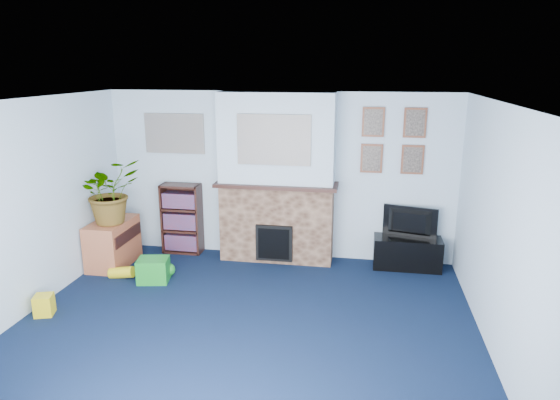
% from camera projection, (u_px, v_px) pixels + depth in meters
% --- Properties ---
extents(floor, '(5.00, 4.50, 0.01)m').
position_uv_depth(floor, '(243.00, 329.00, 5.36)').
color(floor, '#0D1933').
rests_on(floor, ground).
extents(ceiling, '(5.00, 4.50, 0.01)m').
position_uv_depth(ceiling, '(239.00, 102.00, 4.74)').
color(ceiling, white).
rests_on(ceiling, wall_back).
extents(wall_back, '(5.00, 0.04, 2.40)m').
position_uv_depth(wall_back, '(279.00, 176.00, 7.19)').
color(wall_back, silver).
rests_on(wall_back, ground).
extents(wall_front, '(5.00, 0.04, 2.40)m').
position_uv_depth(wall_front, '(147.00, 338.00, 2.91)').
color(wall_front, silver).
rests_on(wall_front, ground).
extents(wall_left, '(0.04, 4.50, 2.40)m').
position_uv_depth(wall_left, '(20.00, 211.00, 5.46)').
color(wall_left, silver).
rests_on(wall_left, ground).
extents(wall_right, '(0.04, 4.50, 2.40)m').
position_uv_depth(wall_right, '(502.00, 236.00, 4.64)').
color(wall_right, silver).
rests_on(wall_right, ground).
extents(chimney_breast, '(1.72, 0.50, 2.40)m').
position_uv_depth(chimney_breast, '(277.00, 180.00, 7.00)').
color(chimney_breast, brown).
rests_on(chimney_breast, ground).
extents(collage_main, '(1.00, 0.03, 0.68)m').
position_uv_depth(collage_main, '(274.00, 140.00, 6.65)').
color(collage_main, gray).
rests_on(collage_main, chimney_breast).
extents(collage_left, '(0.90, 0.03, 0.58)m').
position_uv_depth(collage_left, '(175.00, 134.00, 7.28)').
color(collage_left, gray).
rests_on(collage_left, wall_back).
extents(portrait_tl, '(0.30, 0.03, 0.40)m').
position_uv_depth(portrait_tl, '(373.00, 122.00, 6.75)').
color(portrait_tl, brown).
rests_on(portrait_tl, wall_back).
extents(portrait_tr, '(0.30, 0.03, 0.40)m').
position_uv_depth(portrait_tr, '(415.00, 123.00, 6.66)').
color(portrait_tr, brown).
rests_on(portrait_tr, wall_back).
extents(portrait_bl, '(0.30, 0.03, 0.40)m').
position_uv_depth(portrait_bl, '(371.00, 158.00, 6.88)').
color(portrait_bl, brown).
rests_on(portrait_bl, wall_back).
extents(portrait_br, '(0.30, 0.03, 0.40)m').
position_uv_depth(portrait_br, '(412.00, 160.00, 6.79)').
color(portrait_br, brown).
rests_on(portrait_br, wall_back).
extents(tv_stand, '(0.92, 0.39, 0.44)m').
position_uv_depth(tv_stand, '(407.00, 252.00, 6.94)').
color(tv_stand, black).
rests_on(tv_stand, ground).
extents(television, '(0.74, 0.28, 0.43)m').
position_uv_depth(television, '(409.00, 223.00, 6.84)').
color(television, black).
rests_on(television, tv_stand).
extents(bookshelf, '(0.58, 0.28, 1.05)m').
position_uv_depth(bookshelf, '(182.00, 220.00, 7.48)').
color(bookshelf, black).
rests_on(bookshelf, ground).
extents(sideboard, '(0.46, 0.83, 0.65)m').
position_uv_depth(sideboard, '(113.00, 241.00, 7.02)').
color(sideboard, '#B55D3A').
rests_on(sideboard, ground).
extents(potted_plant, '(1.02, 1.05, 0.88)m').
position_uv_depth(potted_plant, '(110.00, 191.00, 6.77)').
color(potted_plant, '#26661E').
rests_on(potted_plant, sideboard).
extents(mantel_clock, '(0.09, 0.05, 0.12)m').
position_uv_depth(mantel_clock, '(276.00, 178.00, 6.95)').
color(mantel_clock, gold).
rests_on(mantel_clock, chimney_breast).
extents(mantel_candle, '(0.06, 0.06, 0.18)m').
position_uv_depth(mantel_candle, '(301.00, 178.00, 6.89)').
color(mantel_candle, '#B2BFC6').
rests_on(mantel_candle, chimney_breast).
extents(mantel_teddy, '(0.13, 0.13, 0.13)m').
position_uv_depth(mantel_teddy, '(243.00, 177.00, 7.03)').
color(mantel_teddy, gray).
rests_on(mantel_teddy, chimney_breast).
extents(mantel_can, '(0.06, 0.06, 0.11)m').
position_uv_depth(mantel_can, '(330.00, 181.00, 6.83)').
color(mantel_can, yellow).
rests_on(mantel_can, chimney_breast).
extents(green_crate, '(0.44, 0.38, 0.31)m').
position_uv_depth(green_crate, '(153.00, 271.00, 6.52)').
color(green_crate, '#198C26').
rests_on(green_crate, ground).
extents(toy_ball, '(0.17, 0.17, 0.17)m').
position_uv_depth(toy_ball, '(169.00, 269.00, 6.70)').
color(toy_ball, '#198C26').
rests_on(toy_ball, ground).
extents(toy_block, '(0.25, 0.25, 0.24)m').
position_uv_depth(toy_block, '(44.00, 306.00, 5.64)').
color(toy_block, yellow).
rests_on(toy_block, ground).
extents(toy_tube, '(0.35, 0.15, 0.20)m').
position_uv_depth(toy_tube, '(122.00, 273.00, 6.65)').
color(toy_tube, yellow).
rests_on(toy_tube, ground).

